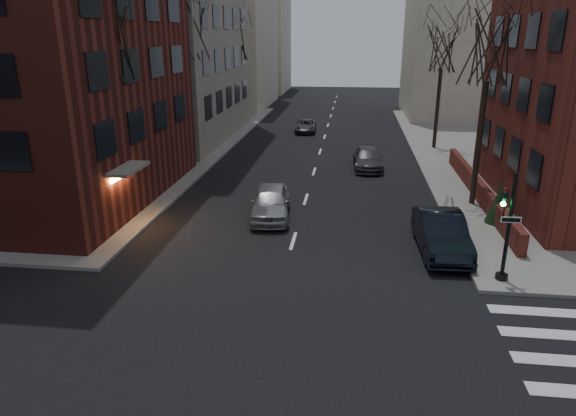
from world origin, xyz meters
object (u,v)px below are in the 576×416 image
(traffic_signal, at_px, (506,234))
(car_lane_silver, at_px, (270,202))
(tree_left_a, at_px, (102,37))
(sandwich_board, at_px, (449,205))
(tree_left_c, at_px, (234,40))
(tree_right_a, at_px, (491,47))
(car_lane_far, at_px, (306,126))
(tree_right_b, at_px, (443,48))
(parked_sedan, at_px, (441,233))
(car_lane_gray, at_px, (368,159))
(streetlamp_far, at_px, (245,80))
(tree_left_b, at_px, (186,29))
(streetlamp_near, at_px, (180,109))
(evergreen_shrub, at_px, (500,203))

(traffic_signal, distance_m, car_lane_silver, 11.16)
(tree_left_a, relative_size, sandwich_board, 11.59)
(tree_left_c, xyz_separation_m, tree_right_a, (17.60, -22.00, 0.00))
(traffic_signal, height_order, car_lane_far, traffic_signal)
(tree_right_b, relative_size, car_lane_silver, 1.99)
(tree_right_b, height_order, car_lane_silver, tree_right_b)
(parked_sedan, relative_size, car_lane_silver, 1.09)
(tree_left_c, relative_size, tree_right_b, 1.06)
(parked_sedan, relative_size, sandwich_board, 5.67)
(tree_left_c, relative_size, car_lane_gray, 2.12)
(traffic_signal, bearing_deg, car_lane_gray, 105.24)
(tree_left_c, relative_size, streetlamp_far, 1.55)
(tree_left_b, height_order, parked_sedan, tree_left_b)
(tree_left_c, height_order, tree_right_a, same)
(tree_right_a, relative_size, parked_sedan, 1.94)
(tree_left_a, distance_m, sandwich_board, 18.05)
(tree_left_a, distance_m, streetlamp_near, 9.07)
(car_lane_silver, bearing_deg, tree_left_a, -179.18)
(streetlamp_far, xyz_separation_m, car_lane_gray, (11.70, -16.73, -3.57))
(tree_right_a, bearing_deg, tree_left_a, -167.20)
(tree_left_a, distance_m, tree_left_b, 12.01)
(car_lane_gray, distance_m, car_lane_far, 13.86)
(parked_sedan, bearing_deg, car_lane_far, 104.46)
(tree_left_a, bearing_deg, parked_sedan, -8.99)
(tree_left_a, xyz_separation_m, sandwich_board, (16.10, 2.15, -7.88))
(traffic_signal, height_order, tree_left_c, tree_left_c)
(tree_left_a, height_order, evergreen_shrub, tree_left_a)
(tree_right_a, distance_m, evergreen_shrub, 7.50)
(streetlamp_near, bearing_deg, parked_sedan, -35.77)
(sandwich_board, bearing_deg, tree_left_c, 123.44)
(tree_left_c, xyz_separation_m, evergreen_shrub, (18.18, -24.91, -6.89))
(tree_left_c, distance_m, sandwich_board, 29.72)
(car_lane_silver, bearing_deg, car_lane_gray, 58.27)
(tree_right_b, bearing_deg, tree_left_a, -134.36)
(tree_right_a, height_order, car_lane_gray, tree_right_a)
(traffic_signal, relative_size, car_lane_gray, 0.87)
(streetlamp_far, height_order, parked_sedan, streetlamp_far)
(tree_left_b, relative_size, car_lane_far, 2.70)
(traffic_signal, bearing_deg, streetlamp_near, 141.13)
(traffic_signal, height_order, sandwich_board, traffic_signal)
(tree_right_b, bearing_deg, tree_left_b, -161.18)
(traffic_signal, relative_size, car_lane_silver, 0.87)
(streetlamp_near, distance_m, car_lane_gray, 12.66)
(car_lane_silver, bearing_deg, streetlamp_near, 127.33)
(car_lane_silver, distance_m, car_lane_gray, 11.50)
(traffic_signal, xyz_separation_m, car_lane_gray, (-4.44, 16.27, -1.24))
(tree_left_c, distance_m, evergreen_shrub, 31.60)
(tree_left_c, height_order, parked_sedan, tree_left_c)
(tree_right_b, relative_size, streetlamp_far, 1.46)
(car_lane_silver, height_order, car_lane_gray, car_lane_silver)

